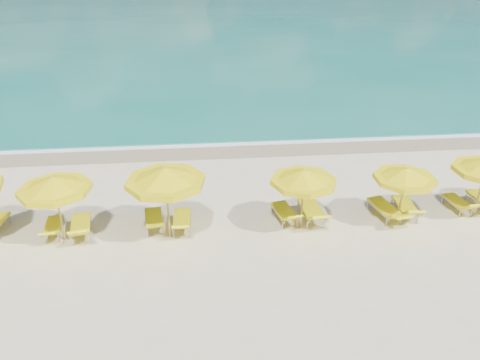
{
  "coord_description": "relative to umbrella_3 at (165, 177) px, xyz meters",
  "views": [
    {
      "loc": [
        -1.45,
        -13.37,
        8.63
      ],
      "look_at": [
        0.0,
        1.5,
        1.2
      ],
      "focal_mm": 35.0,
      "sensor_mm": 36.0,
      "label": 1
    }
  ],
  "objects": [
    {
      "name": "ground_plane",
      "position": [
        2.51,
        0.09,
        -2.22
      ],
      "size": [
        120.0,
        120.0,
        0.0
      ],
      "primitive_type": "plane",
      "color": "beige"
    },
    {
      "name": "ocean",
      "position": [
        2.51,
        48.09,
        -2.22
      ],
      "size": [
        120.0,
        80.0,
        0.3
      ],
      "primitive_type": "cube",
      "color": "#126A59",
      "rests_on": "ground"
    },
    {
      "name": "wet_sand_band",
      "position": [
        2.51,
        7.49,
        -2.22
      ],
      "size": [
        120.0,
        2.6,
        0.01
      ],
      "primitive_type": "cube",
      "color": "tan",
      "rests_on": "ground"
    },
    {
      "name": "foam_line",
      "position": [
        2.51,
        8.29,
        -2.22
      ],
      "size": [
        120.0,
        1.2,
        0.03
      ],
      "primitive_type": "cube",
      "color": "white",
      "rests_on": "ground"
    },
    {
      "name": "whitecap_near",
      "position": [
        -3.49,
        17.09,
        -2.22
      ],
      "size": [
        14.0,
        0.36,
        0.05
      ],
      "primitive_type": "cube",
      "color": "white",
      "rests_on": "ground"
    },
    {
      "name": "whitecap_far",
      "position": [
        10.51,
        24.09,
        -2.22
      ],
      "size": [
        18.0,
        0.3,
        0.05
      ],
      "primitive_type": "cube",
      "color": "white",
      "rests_on": "ground"
    },
    {
      "name": "umbrella_2",
      "position": [
        -3.46,
        0.2,
        -0.22
      ],
      "size": [
        2.8,
        2.8,
        2.34
      ],
      "rotation": [
        0.0,
        0.0,
        0.25
      ],
      "color": "tan",
      "rests_on": "ground"
    },
    {
      "name": "umbrella_3",
      "position": [
        0.0,
        0.0,
        0.0
      ],
      "size": [
        3.06,
        3.06,
        2.6
      ],
      "rotation": [
        0.0,
        0.0,
        0.22
      ],
      "color": "tan",
      "rests_on": "ground"
    },
    {
      "name": "umbrella_4",
      "position": [
        4.46,
        0.14,
        -0.3
      ],
      "size": [
        2.27,
        2.27,
        2.25
      ],
      "rotation": [
        0.0,
        0.0,
        -0.02
      ],
      "color": "tan",
      "rests_on": "ground"
    },
    {
      "name": "umbrella_5",
      "position": [
        7.93,
        0.18,
        -0.39
      ],
      "size": [
        2.78,
        2.78,
        2.14
      ],
      "rotation": [
        0.0,
        0.0,
        -0.41
      ],
      "color": "tan",
      "rests_on": "ground"
    },
    {
      "name": "lounger_2_left",
      "position": [
        -3.86,
        0.49,
        -2.02
      ],
      "size": [
        0.69,
        1.68,
        0.69
      ],
      "rotation": [
        0.0,
        0.0,
        0.09
      ],
      "color": "#A5A8AD",
      "rests_on": "ground"
    },
    {
      "name": "lounger_2_right",
      "position": [
        -2.93,
        0.37,
        -1.99
      ],
      "size": [
        0.9,
        1.93,
        0.84
      ],
      "rotation": [
        0.0,
        0.0,
        0.16
      ],
      "color": "#A5A8AD",
      "rests_on": "ground"
    },
    {
      "name": "lounger_3_left",
      "position": [
        -0.54,
        0.6,
        -2.0
      ],
      "size": [
        0.8,
        1.82,
        0.79
      ],
      "rotation": [
        0.0,
        0.0,
        0.13
      ],
      "color": "#A5A8AD",
      "rests_on": "ground"
    },
    {
      "name": "lounger_3_right",
      "position": [
        0.41,
        0.44,
        -2.0
      ],
      "size": [
        0.63,
        1.79,
        0.77
      ],
      "rotation": [
        0.0,
        0.0,
        -0.02
      ],
      "color": "#A5A8AD",
      "rests_on": "ground"
    },
    {
      "name": "lounger_4_left",
      "position": [
        3.98,
        0.63,
        -2.0
      ],
      "size": [
        0.87,
        1.82,
        0.79
      ],
      "rotation": [
        0.0,
        0.0,
        0.17
      ],
      "color": "#A5A8AD",
      "rests_on": "ground"
    },
    {
      "name": "lounger_4_right",
      "position": [
        4.93,
        0.6,
        -1.97
      ],
      "size": [
        0.74,
        2.03,
        0.86
      ],
      "rotation": [
        0.0,
        0.0,
        0.04
      ],
      "color": "#A5A8AD",
      "rests_on": "ground"
    },
    {
      "name": "lounger_5_left",
      "position": [
        7.57,
        0.51,
        -1.99
      ],
      "size": [
        0.97,
        2.05,
        0.71
      ],
      "rotation": [
        0.0,
        0.0,
        0.18
      ],
      "color": "#A5A8AD",
      "rests_on": "ground"
    },
    {
      "name": "lounger_5_right",
      "position": [
        8.37,
        0.63,
        -1.99
      ],
      "size": [
        0.78,
        1.88,
        0.79
      ],
      "rotation": [
        0.0,
        0.0,
        -0.1
      ],
      "color": "#A5A8AD",
      "rests_on": "ground"
    },
    {
      "name": "lounger_6_left",
      "position": [
        10.41,
        0.74,
        -2.01
      ],
      "size": [
        0.71,
        1.65,
        0.76
      ],
      "rotation": [
        0.0,
        0.0,
        0.11
      ],
      "color": "#A5A8AD",
      "rests_on": "ground"
    }
  ]
}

